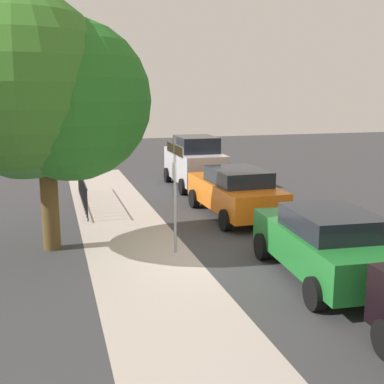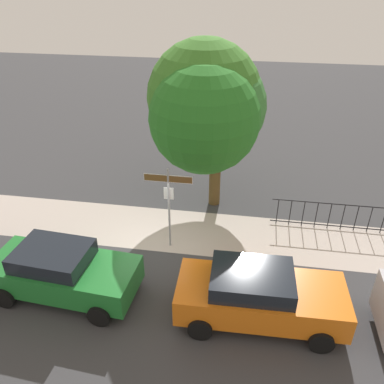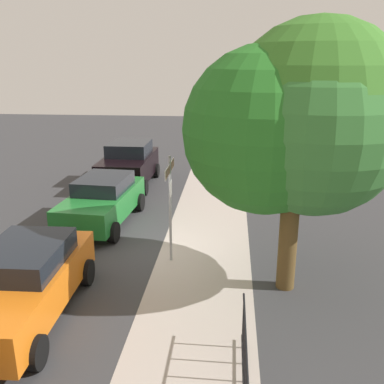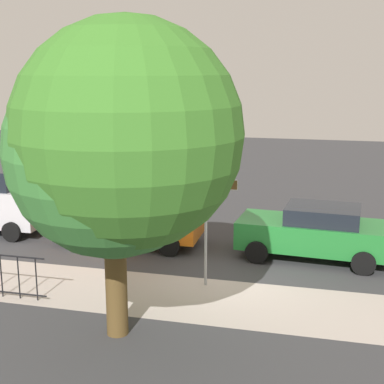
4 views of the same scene
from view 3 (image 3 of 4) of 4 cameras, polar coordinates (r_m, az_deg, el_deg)
name	(u,v)px [view 3 (image 3 of 4)]	position (r m, az deg, el deg)	size (l,w,h in m)	color
ground_plane	(159,253)	(12.59, -4.34, -8.04)	(60.00, 60.00, 0.00)	#38383A
sidewalk_strip	(199,291)	(10.69, 0.92, -12.92)	(24.00, 2.60, 0.00)	#B2A49B
street_sign	(170,189)	(11.40, -2.92, 0.45)	(1.56, 0.07, 2.97)	#9EA0A5
shade_tree	(300,123)	(10.20, 14.13, 8.84)	(4.39, 5.16, 6.31)	brown
car_black	(129,164)	(19.07, -8.35, 3.70)	(4.11, 2.17, 1.86)	black
car_green	(103,200)	(14.77, -11.73, -1.05)	(4.34, 2.22, 1.57)	#1F722C
car_orange	(24,282)	(10.02, -21.38, -11.07)	(4.50, 2.09, 1.59)	orange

